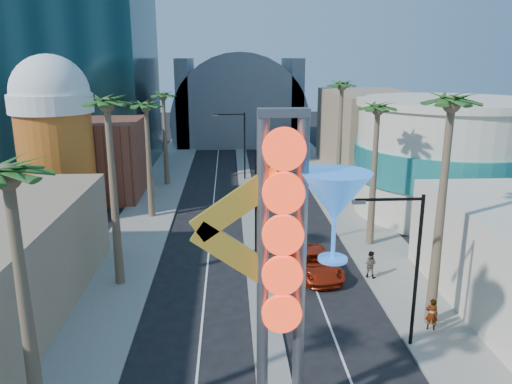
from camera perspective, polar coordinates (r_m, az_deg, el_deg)
name	(u,v)px	position (r m, az deg, el deg)	size (l,w,h in m)	color
sidewalk_west	(154,201)	(51.55, -11.55, -1.06)	(5.00, 100.00, 0.15)	gray
sidewalk_east	(340,199)	(52.24, 9.53, -0.74)	(5.00, 100.00, 0.15)	gray
median	(247,192)	(53.91, -1.06, -0.03)	(1.60, 84.00, 0.15)	gray
brick_filler_west	(94,158)	(54.83, -18.07, 3.69)	(10.00, 10.00, 8.00)	brown
filler_east	(370,132)	(65.17, 12.87, 6.68)	(10.00, 20.00, 10.00)	#977861
beer_mug	(54,133)	(46.94, -22.06, 6.27)	(7.00, 7.00, 14.50)	#AB5F16
turquoise_building	(445,158)	(49.10, 20.82, 3.66)	(16.60, 16.60, 10.60)	beige
canopy	(239,117)	(86.57, -1.93, 8.61)	(22.00, 16.00, 22.00)	slate
neon_sign	(304,252)	(18.50, 5.49, -6.86)	(6.53, 2.60, 12.55)	gray
streetlight_0	(264,193)	(35.33, 0.89, -0.16)	(3.79, 0.25, 8.00)	black
streetlight_1	(240,139)	(58.75, -1.84, 6.03)	(3.79, 0.25, 8.00)	black
streetlight_2	(408,258)	(25.41, 17.02, -7.21)	(3.45, 0.25, 8.00)	black
palm_0	(10,194)	(18.02, -26.32, -0.23)	(2.40, 2.40, 11.70)	brown
palm_1	(108,117)	(31.00, -16.60, 8.26)	(2.40, 2.40, 12.70)	brown
palm_2	(146,113)	(44.81, -12.44, 8.76)	(2.40, 2.40, 11.20)	brown
palm_3	(163,101)	(56.63, -10.55, 10.14)	(2.40, 2.40, 11.20)	brown
palm_5	(450,119)	(26.51, 21.30, 7.75)	(2.40, 2.40, 13.20)	brown
palm_6	(377,118)	(37.84, 13.71, 8.25)	(2.40, 2.40, 11.70)	brown
palm_7	(342,94)	(49.32, 9.76, 11.02)	(2.40, 2.40, 12.70)	brown
red_pickup	(315,263)	(34.10, 6.74, -8.07)	(2.72, 5.91, 1.64)	#9E220C
pedestrian_a	(432,314)	(28.78, 19.44, -13.04)	(0.65, 0.42, 1.77)	gray
pedestrian_b	(370,264)	(33.97, 12.91, -8.03)	(0.88, 0.69, 1.81)	gray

